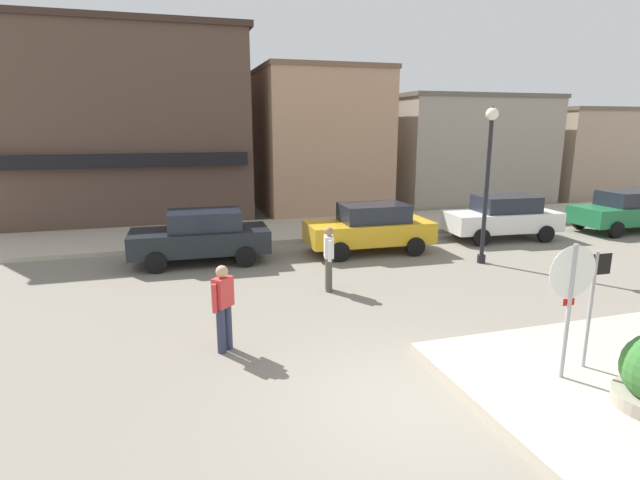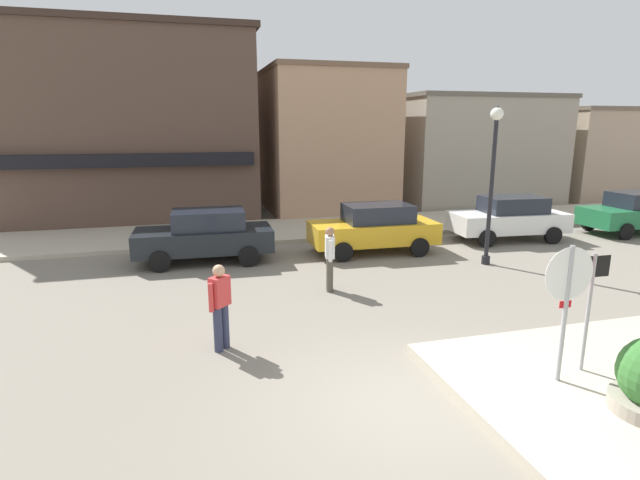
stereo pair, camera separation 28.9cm
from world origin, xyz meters
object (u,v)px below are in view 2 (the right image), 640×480
parked_car_fourth (636,212)px  lamp_post (493,163)px  stop_sign (567,296)px  parked_car_nearest (205,235)px  parked_car_second (374,228)px  parked_car_third (509,218)px  pedestrian_crossing_near (220,305)px  pedestrian_crossing_far (330,257)px  one_way_sign (589,300)px

parked_car_fourth → lamp_post: bearing=-163.6°
stop_sign → lamp_post: bearing=65.1°
parked_car_nearest → parked_car_second: same height
parked_car_third → pedestrian_crossing_near: size_ratio=2.55×
stop_sign → parked_car_second: size_ratio=0.57×
lamp_post → parked_car_third: 4.22m
parked_car_fourth → pedestrian_crossing_far: bearing=-165.2°
one_way_sign → parked_car_third: (5.01, 8.98, -0.52)m
pedestrian_crossing_far → one_way_sign: bearing=-63.0°
parked_car_nearest → parked_car_fourth: same height
one_way_sign → parked_car_fourth: 13.58m
stop_sign → pedestrian_crossing_far: bearing=110.9°
parked_car_third → parked_car_fourth: size_ratio=1.03×
lamp_post → parked_car_second: bearing=141.2°
parked_car_third → pedestrian_crossing_near: bearing=-148.8°
one_way_sign → pedestrian_crossing_near: one_way_sign is taller
pedestrian_crossing_near → pedestrian_crossing_far: 3.90m
parked_car_fourth → pedestrian_crossing_near: (-15.90, -6.13, 0.06)m
parked_car_second → pedestrian_crossing_far: (-2.44, -3.29, 0.06)m
one_way_sign → pedestrian_crossing_far: 5.95m
pedestrian_crossing_near → pedestrian_crossing_far: (2.83, 2.68, 0.00)m
parked_car_third → pedestrian_crossing_far: size_ratio=2.55×
one_way_sign → parked_car_fourth: one_way_sign is taller
stop_sign → one_way_sign: 0.66m
parked_car_nearest → stop_sign: bearing=-61.6°
lamp_post → parked_car_third: (2.56, 2.57, -2.15)m
lamp_post → parked_car_third: lamp_post is taller
parked_car_nearest → pedestrian_crossing_near: bearing=-90.1°
one_way_sign → parked_car_nearest: size_ratio=0.52×
parked_car_third → pedestrian_crossing_far: bearing=-154.4°
lamp_post → parked_car_nearest: 8.60m
parked_car_second → pedestrian_crossing_near: (-5.28, -5.97, 0.06)m
pedestrian_crossing_far → pedestrian_crossing_near: bearing=-136.6°
stop_sign → pedestrian_crossing_near: stop_sign is taller
stop_sign → parked_car_nearest: bearing=118.4°
parked_car_second → parked_car_fourth: size_ratio=1.01×
stop_sign → parked_car_third: (5.62, 9.16, -0.71)m
one_way_sign → lamp_post: 7.05m
parked_car_third → pedestrian_crossing_far: 8.54m
lamp_post → pedestrian_crossing_near: (-7.97, -3.80, -2.09)m
one_way_sign → parked_car_fourth: size_ratio=0.52×
parked_car_fourth → pedestrian_crossing_far: (-13.07, -3.46, 0.06)m
parked_car_fourth → pedestrian_crossing_far: size_ratio=2.49×
lamp_post → pedestrian_crossing_far: bearing=-167.7°
one_way_sign → parked_car_nearest: (-5.51, 8.87, -0.52)m
pedestrian_crossing_far → parked_car_third: bearing=25.6°
one_way_sign → parked_car_nearest: one_way_sign is taller
parked_car_nearest → pedestrian_crossing_far: pedestrian_crossing_far is taller
one_way_sign → pedestrian_crossing_near: 6.13m
parked_car_fourth → pedestrian_crossing_near: pedestrian_crossing_near is taller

